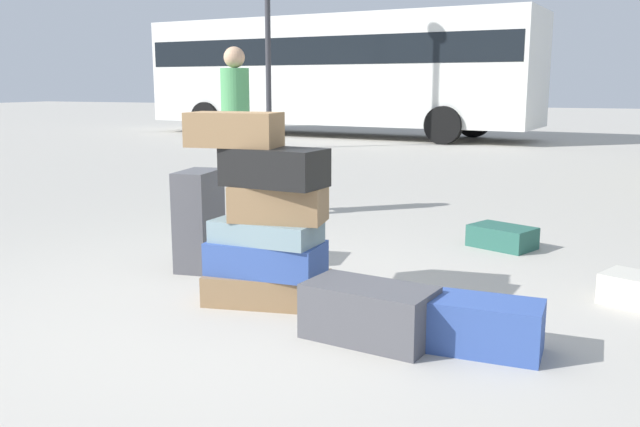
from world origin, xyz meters
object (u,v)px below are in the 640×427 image
Objects in this scene: suitcase_navy_right_side at (481,325)px; suitcase_teal_behind_tower at (502,237)px; suitcase_tower at (265,221)px; person_bearded_onlooker at (236,116)px; suitcase_charcoal_upright_blue at (369,313)px; parked_bus at (336,68)px; suitcase_charcoal_white_trunk at (199,220)px.

suitcase_teal_behind_tower is (-0.23, 2.47, -0.05)m from suitcase_navy_right_side.
suitcase_tower reaches higher than suitcase_navy_right_side.
suitcase_charcoal_upright_blue is at bearing -1.91° from person_bearded_onlooker.
person_bearded_onlooker reaches higher than suitcase_charcoal_upright_blue.
suitcase_teal_behind_tower is at bearing 95.56° from suitcase_navy_right_side.
person_bearded_onlooker reaches higher than suitcase_navy_right_side.
suitcase_navy_right_side is at bearing -59.57° from parked_bus.
suitcase_navy_right_side is at bearing -61.42° from suitcase_teal_behind_tower.
suitcase_tower is 1.52m from suitcase_navy_right_side.
suitcase_charcoal_upright_blue is 0.93× the size of suitcase_charcoal_white_trunk.
suitcase_teal_behind_tower is 2.57m from suitcase_charcoal_upright_blue.
person_bearded_onlooker reaches higher than suitcase_charcoal_white_trunk.
suitcase_teal_behind_tower is 0.05× the size of parked_bus.
suitcase_teal_behind_tower is (1.21, 2.17, -0.45)m from suitcase_tower.
suitcase_teal_behind_tower is 0.69× the size of suitcase_charcoal_white_trunk.
suitcase_charcoal_white_trunk reaches higher than suitcase_navy_right_side.
parked_bus is (-4.91, 13.95, 1.29)m from suitcase_tower.
suitcase_navy_right_side is 0.89× the size of suitcase_charcoal_upright_blue.
suitcase_charcoal_white_trunk is at bearing -20.70° from person_bearded_onlooker.
suitcase_teal_behind_tower is at bearing 90.52° from suitcase_charcoal_upright_blue.
person_bearded_onlooker is at bearing -67.57° from parked_bus.
person_bearded_onlooker is (-3.08, 2.85, 0.93)m from suitcase_navy_right_side.
suitcase_charcoal_white_trunk is (-1.69, 0.94, 0.22)m from suitcase_charcoal_upright_blue.
suitcase_navy_right_side is (1.44, -0.30, -0.41)m from suitcase_tower.
suitcase_navy_right_side is at bearing 16.07° from suitcase_charcoal_upright_blue.
suitcase_tower reaches higher than suitcase_teal_behind_tower.
parked_bus is at bearing 114.30° from suitcase_navy_right_side.
suitcase_tower reaches higher than suitcase_charcoal_white_trunk.
person_bearded_onlooker is at bearing 139.18° from suitcase_charcoal_upright_blue.
parked_bus is (-3.27, 11.39, 0.76)m from person_bearded_onlooker.
suitcase_charcoal_white_trunk is at bearing -119.05° from suitcase_teal_behind_tower.
suitcase_tower is at bearing -64.20° from parked_bus.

